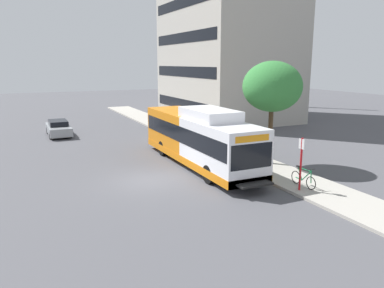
{
  "coord_description": "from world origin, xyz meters",
  "views": [
    {
      "loc": [
        -6.24,
        -18.54,
        6.23
      ],
      "look_at": [
        2.9,
        0.78,
        1.6
      ],
      "focal_mm": 35.16,
      "sensor_mm": 36.0,
      "label": 1
    }
  ],
  "objects_px": {
    "bus_stop_sign_pole": "(301,160)",
    "street_tree_near_stop": "(272,87)",
    "transit_bus": "(199,138)",
    "bicycle_parked": "(303,178)",
    "parked_car_far_lane": "(59,128)"
  },
  "relations": [
    {
      "from": "bicycle_parked",
      "to": "street_tree_near_stop",
      "type": "relative_size",
      "value": 0.28
    },
    {
      "from": "bicycle_parked",
      "to": "street_tree_near_stop",
      "type": "height_order",
      "value": "street_tree_near_stop"
    },
    {
      "from": "bicycle_parked",
      "to": "street_tree_near_stop",
      "type": "bearing_deg",
      "value": 74.93
    },
    {
      "from": "street_tree_near_stop",
      "to": "transit_bus",
      "type": "bearing_deg",
      "value": 153.87
    },
    {
      "from": "bicycle_parked",
      "to": "parked_car_far_lane",
      "type": "height_order",
      "value": "parked_car_far_lane"
    },
    {
      "from": "street_tree_near_stop",
      "to": "parked_car_far_lane",
      "type": "relative_size",
      "value": 1.38
    },
    {
      "from": "bus_stop_sign_pole",
      "to": "parked_car_far_lane",
      "type": "xyz_separation_m",
      "value": [
        -8.96,
        20.58,
        -0.99
      ]
    },
    {
      "from": "bus_stop_sign_pole",
      "to": "street_tree_near_stop",
      "type": "bearing_deg",
      "value": 70.12
    },
    {
      "from": "bus_stop_sign_pole",
      "to": "bicycle_parked",
      "type": "xyz_separation_m",
      "value": [
        0.53,
        0.33,
        -1.09
      ]
    },
    {
      "from": "street_tree_near_stop",
      "to": "bicycle_parked",
      "type": "bearing_deg",
      "value": -105.07
    },
    {
      "from": "bicycle_parked",
      "to": "parked_car_far_lane",
      "type": "xyz_separation_m",
      "value": [
        -9.49,
        20.25,
        0.1
      ]
    },
    {
      "from": "parked_car_far_lane",
      "to": "street_tree_near_stop",
      "type": "bearing_deg",
      "value": -56.01
    },
    {
      "from": "transit_bus",
      "to": "street_tree_near_stop",
      "type": "bearing_deg",
      "value": -26.13
    },
    {
      "from": "transit_bus",
      "to": "bicycle_parked",
      "type": "relative_size",
      "value": 6.96
    },
    {
      "from": "bus_stop_sign_pole",
      "to": "street_tree_near_stop",
      "type": "relative_size",
      "value": 0.42
    }
  ]
}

